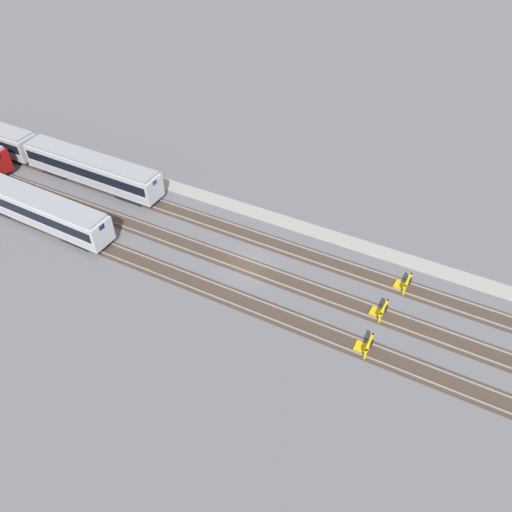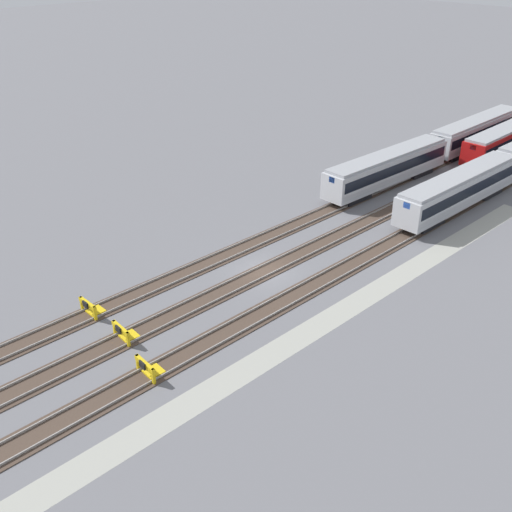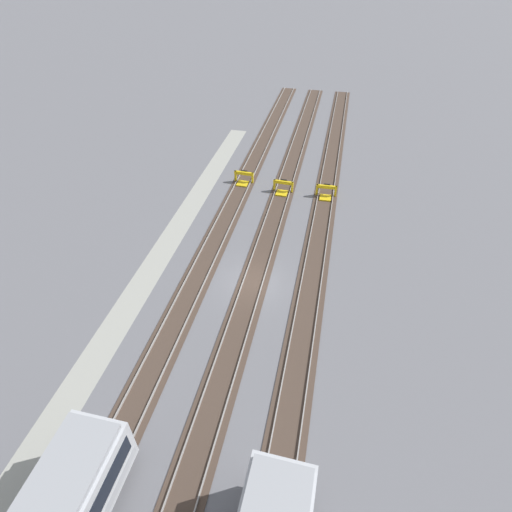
% 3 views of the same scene
% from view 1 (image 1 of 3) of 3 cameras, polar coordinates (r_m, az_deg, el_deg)
% --- Properties ---
extents(ground_plane, '(400.00, 400.00, 0.00)m').
position_cam_1_polar(ground_plane, '(48.06, -0.98, -1.24)').
color(ground_plane, slate).
extents(service_walkway, '(54.00, 2.00, 0.01)m').
position_cam_1_polar(service_walkway, '(53.48, 3.09, 4.01)').
color(service_walkway, '#9E9E93').
rests_on(service_walkway, ground).
extents(rail_track_nearest, '(90.00, 2.23, 0.21)m').
position_cam_1_polar(rail_track_nearest, '(50.80, 1.27, 1.70)').
color(rail_track_nearest, '#47382D').
rests_on(rail_track_nearest, ground).
extents(rail_track_near_inner, '(90.00, 2.24, 0.21)m').
position_cam_1_polar(rail_track_near_inner, '(48.03, -0.98, -1.20)').
color(rail_track_near_inner, '#47382D').
rests_on(rail_track_near_inner, ground).
extents(rail_track_middle, '(90.00, 2.23, 0.21)m').
position_cam_1_polar(rail_track_middle, '(45.48, -3.49, -4.44)').
color(rail_track_middle, '#47382D').
rests_on(rail_track_middle, ground).
extents(subway_car_front_row_leftmost, '(18.06, 3.24, 3.70)m').
position_cam_1_polar(subway_car_front_row_leftmost, '(56.55, -23.71, 5.02)').
color(subway_car_front_row_leftmost, '#B7BABF').
rests_on(subway_car_front_row_leftmost, ground).
extents(subway_car_front_row_centre, '(18.02, 2.98, 3.70)m').
position_cam_1_polar(subway_car_front_row_centre, '(60.89, -18.22, 9.40)').
color(subway_car_front_row_centre, '#B7BABF').
rests_on(subway_car_front_row_centre, ground).
extents(bumper_stop_nearest_track, '(1.38, 2.01, 1.22)m').
position_cam_1_polar(bumper_stop_nearest_track, '(47.71, 16.61, -3.04)').
color(bumper_stop_nearest_track, gold).
rests_on(bumper_stop_nearest_track, ground).
extents(bumper_stop_near_inner_track, '(1.38, 2.01, 1.22)m').
position_cam_1_polar(bumper_stop_near_inner_track, '(44.81, 14.06, -6.08)').
color(bumper_stop_near_inner_track, gold).
rests_on(bumper_stop_near_inner_track, ground).
extents(bumper_stop_middle_track, '(1.35, 2.00, 1.22)m').
position_cam_1_polar(bumper_stop_middle_track, '(42.05, 12.43, -9.97)').
color(bumper_stop_middle_track, gold).
rests_on(bumper_stop_middle_track, ground).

